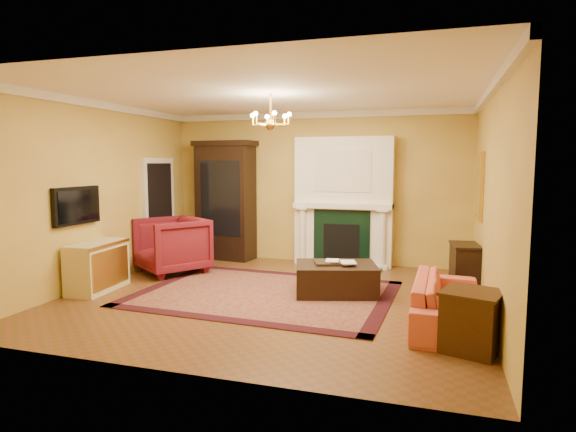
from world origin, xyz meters
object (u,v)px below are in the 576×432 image
at_px(pedestal_table, 168,245).
at_px(commode, 97,266).
at_px(console_table, 464,269).
at_px(leather_ottoman, 336,279).
at_px(wingback_armchair, 172,243).
at_px(china_cabinet, 226,203).
at_px(coral_sofa, 447,294).
at_px(end_table, 471,323).

xyz_separation_m(pedestal_table, commode, (-0.03, -2.05, -0.01)).
height_order(console_table, leather_ottoman, console_table).
xyz_separation_m(wingback_armchair, pedestal_table, (-0.45, 0.62, -0.16)).
bearing_deg(pedestal_table, commode, -90.84).
relative_size(china_cabinet, commode, 2.27).
height_order(wingback_armchair, commode, wingback_armchair).
bearing_deg(console_table, china_cabinet, 157.17).
bearing_deg(wingback_armchair, coral_sofa, 17.84).
bearing_deg(pedestal_table, china_cabinet, 47.25).
height_order(china_cabinet, end_table, china_cabinet).
relative_size(end_table, console_table, 0.86).
height_order(commode, end_table, commode).
distance_m(commode, leather_ottoman, 3.74).
relative_size(pedestal_table, console_table, 0.94).
height_order(pedestal_table, end_table, pedestal_table).
distance_m(coral_sofa, console_table, 1.69).
height_order(china_cabinet, coral_sofa, china_cabinet).
bearing_deg(china_cabinet, console_table, -9.74).
bearing_deg(leather_ottoman, commode, 177.85).
relative_size(coral_sofa, end_table, 3.17).
height_order(china_cabinet, commode, china_cabinet).
bearing_deg(end_table, leather_ottoman, 135.46).
bearing_deg(pedestal_table, leather_ottoman, -17.64).
bearing_deg(end_table, console_table, 88.62).
xyz_separation_m(china_cabinet, console_table, (4.64, -1.35, -0.81)).
distance_m(pedestal_table, end_table, 6.17).
height_order(pedestal_table, console_table, console_table).
bearing_deg(coral_sofa, commode, 90.83).
bearing_deg(china_cabinet, coral_sofa, -28.27).
xyz_separation_m(pedestal_table, console_table, (5.48, -0.44, -0.03)).
relative_size(commode, console_table, 1.42).
relative_size(pedestal_table, coral_sofa, 0.34).
bearing_deg(commode, china_cabinet, 69.87).
distance_m(china_cabinet, end_table, 6.04).
bearing_deg(china_cabinet, commode, -99.95).
bearing_deg(china_cabinet, wingback_armchair, -97.65).
relative_size(pedestal_table, commode, 0.66).
bearing_deg(commode, coral_sofa, -4.45).
height_order(wingback_armchair, coral_sofa, wingback_armchair).
xyz_separation_m(coral_sofa, console_table, (0.29, 1.67, -0.02)).
bearing_deg(console_table, end_table, -98.05).
bearing_deg(commode, end_table, -13.09).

